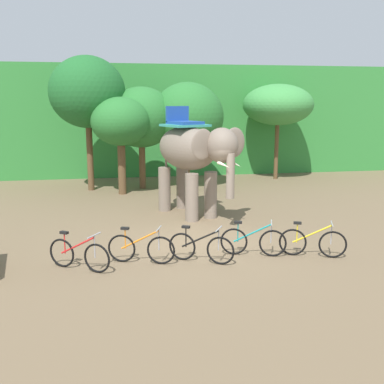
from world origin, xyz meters
TOP-DOWN VIEW (x-y plane):
  - ground_plane at (0.00, 0.00)m, footprint 80.00×80.00m
  - foliage_hedge at (0.00, 14.96)m, footprint 36.00×6.00m
  - tree_center_right at (-3.22, 8.76)m, footprint 3.30×3.30m
  - tree_left at (-1.85, 7.61)m, footprint 2.49×2.49m
  - tree_center_left at (-0.90, 8.78)m, footprint 3.06×3.06m
  - tree_center at (1.20, 8.77)m, footprint 3.30×3.30m
  - tree_far_left at (6.07, 10.25)m, footprint 3.54×3.54m
  - elephant at (0.44, 3.24)m, footprint 2.95×4.18m
  - bike_red at (-3.12, -1.48)m, footprint 1.47×0.96m
  - bike_orange at (-1.64, -1.27)m, footprint 1.63×0.70m
  - bike_black at (-0.17, -1.47)m, footprint 1.51×0.90m
  - bike_teal at (1.26, -1.20)m, footprint 1.63×0.70m
  - bike_yellow at (2.74, -1.55)m, footprint 1.61×0.75m

SIDE VIEW (x-z plane):
  - ground_plane at x=0.00m, z-range 0.00..0.00m
  - bike_red at x=-3.12m, z-range -0.07..0.85m
  - bike_orange at x=-1.64m, z-range -0.07..0.85m
  - bike_black at x=-0.17m, z-range -0.07..0.85m
  - bike_teal at x=1.26m, z-range -0.07..0.85m
  - bike_yellow at x=2.74m, z-range -0.07..0.85m
  - elephant at x=0.44m, z-range 0.31..4.09m
  - foliage_hedge at x=0.00m, z-range 0.00..5.83m
  - tree_left at x=-1.85m, z-range 1.01..5.14m
  - tree_center_left at x=-0.90m, z-range 0.93..5.52m
  - tree_center at x=1.20m, z-range 0.83..5.64m
  - tree_far_left at x=6.07m, z-range 1.37..6.17m
  - tree_center_right at x=-3.22m, z-range 1.37..7.27m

